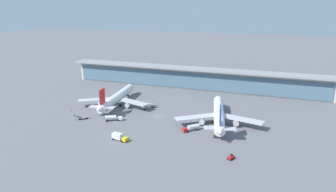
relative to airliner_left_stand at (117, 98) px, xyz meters
name	(u,v)px	position (x,y,z in m)	size (l,w,h in m)	color
ground_plane	(157,116)	(29.40, -9.17, -4.68)	(1200.00, 1200.00, 0.00)	slate
airliner_left_stand	(117,98)	(0.00, 0.00, 0.00)	(42.37, 55.63, 14.85)	white
airliner_centre_stand	(219,114)	(61.95, -7.80, 0.00)	(41.80, 55.21, 14.85)	white
service_truck_near_nose_red	(192,127)	(52.39, -22.09, -2.97)	(7.43, 7.89, 2.95)	#B21E1E
service_truck_under_wing_grey	(148,106)	(19.62, 1.01, -2.97)	(6.17, 8.60, 2.95)	gray
service_truck_mid_apron_grey	(82,118)	(-4.49, -27.18, -3.87)	(5.61, 5.91, 2.70)	gray
service_truck_by_tail_red	(231,157)	(74.43, -44.05, -3.80)	(2.66, 3.29, 2.05)	#B21E1E
service_truck_on_taxiway_yellow	(119,137)	(26.36, -43.72, -2.98)	(7.58, 3.45, 3.10)	yellow
service_truck_at_far_stand_white	(113,118)	(11.36, -23.54, -2.97)	(8.59, 6.20, 2.95)	silver
terminal_building	(192,78)	(29.40, 55.08, 3.19)	(186.22, 12.80, 15.20)	beige
safety_cone_alpha	(71,111)	(-18.47, -18.32, -4.36)	(0.62, 0.62, 0.70)	orange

